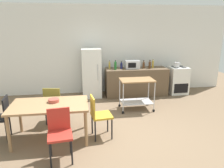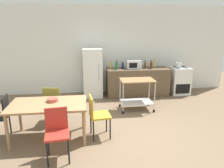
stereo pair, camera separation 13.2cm
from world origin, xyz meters
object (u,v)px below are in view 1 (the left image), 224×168
Objects in this scene: chair_black at (1,116)px; kettle at (177,65)px; bottle_soda at (150,65)px; bottle_hot_sauce at (153,64)px; bottle_soy_sauce at (109,65)px; bottle_olive_oil at (121,66)px; chair_red at (60,131)px; bottle_vinegar at (115,66)px; chair_olive at (54,102)px; refrigerator at (91,73)px; chair_mustard at (98,114)px; kitchen_cart at (137,89)px; dining_table at (50,108)px; bottle_sparkling_water at (144,65)px; fruit_bowl at (54,100)px; stove_oven at (177,80)px; microwave at (132,64)px.

chair_black is 3.71× the size of kettle.
bottle_hot_sauce reaches higher than bottle_soda.
chair_black is 3.57m from bottle_soy_sauce.
bottle_olive_oil is 0.96× the size of kettle.
bottle_vinegar is at bearing 58.25° from chair_red.
chair_olive is 2.97× the size of bottle_vinegar.
chair_olive is 3.52m from bottle_hot_sauce.
refrigerator is at bearing 137.27° from chair_black.
bottle_hot_sauce is (3.93, 2.41, 0.50)m from chair_black.
chair_mustard is at bearing -90.33° from refrigerator.
kitchen_cart is at bearing -81.80° from bottle_olive_oil.
bottle_olive_oil is at bearing 98.20° from kitchen_cart.
dining_table is at bearing 102.05° from chair_red.
chair_olive is 1.00× the size of chair_mustard.
kettle is (1.10, -0.07, -0.01)m from bottle_sparkling_water.
chair_red is 3.70m from bottle_olive_oil.
fruit_bowl is 0.92× the size of kettle.
chair_black is 3.17m from refrigerator.
chair_red is 3.59m from bottle_soy_sauce.
chair_mustard is 0.97× the size of stove_oven.
fruit_bowl is at bearing 106.83° from chair_olive.
refrigerator reaches higher than chair_black.
microwave is at bearing 12.49° from bottle_vinegar.
bottle_soda is at bearing -140.30° from chair_olive.
kettle is (0.78, -0.10, -0.02)m from bottle_hot_sauce.
dining_table is 3.91m from bottle_hot_sauce.
bottle_soda is (0.56, -0.11, -0.02)m from microwave.
bottle_sparkling_water is (0.37, -0.06, -0.02)m from microwave.
microwave reaches higher than kitchen_cart.
bottle_soda reaches higher than microwave.
microwave is (0.56, 0.12, 0.00)m from bottle_vinegar.
bottle_sparkling_water is 1.10× the size of kettle.
dining_table is 6.26× the size of kettle.
chair_mustard is at bearing -138.27° from stove_oven.
kitchen_cart is at bearing -144.89° from stove_oven.
chair_olive is 3.41× the size of bottle_soy_sauce.
bottle_hot_sauce is (2.00, -0.08, 0.25)m from refrigerator.
microwave is (2.29, 1.82, 0.51)m from chair_olive.
chair_olive is 4.16m from kettle.
chair_black is at bearing -148.49° from bottle_hot_sauce.
chair_mustard reaches higher than dining_table.
bottle_vinegar is at bearing 54.67° from dining_table.
bottle_hot_sauce is 0.79m from kettle.
chair_black is 3.41× the size of bottle_soy_sauce.
dining_table is at bearing -139.40° from bottle_soda.
fruit_bowl is at bearing -109.79° from refrigerator.
chair_black is 2.97× the size of bottle_vinegar.
stove_oven is at bearing -1.60° from refrigerator.
refrigerator is at bearing 177.68° from bottle_hot_sauce.
stove_oven is 3.33× the size of bottle_soda.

